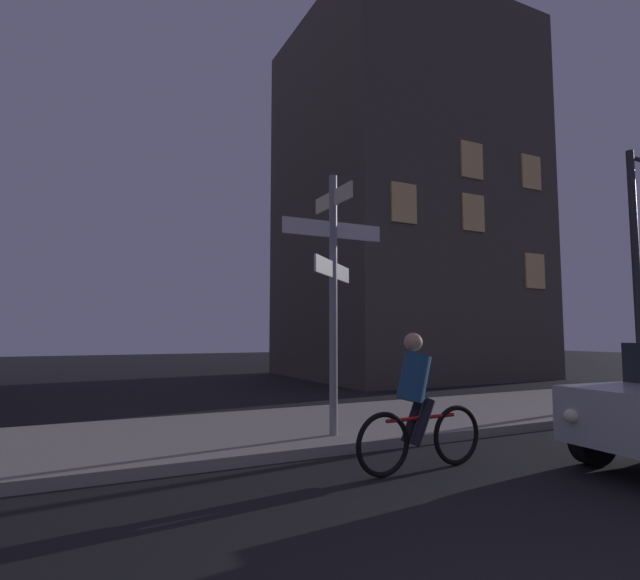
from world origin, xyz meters
TOP-DOWN VIEW (x-y plane):
  - sidewalk_kerb at (0.00, 6.51)m, footprint 40.00×3.38m
  - signpost at (1.22, 5.41)m, footprint 1.64×1.19m
  - cyclist at (1.45, 3.74)m, footprint 1.82×0.34m
  - building_right_block at (9.19, 14.64)m, footprint 8.16×7.62m

SIDE VIEW (x-z plane):
  - sidewalk_kerb at x=0.00m, z-range 0.00..0.14m
  - cyclist at x=1.45m, z-range -0.06..1.55m
  - signpost at x=1.22m, z-range 0.50..4.34m
  - building_right_block at x=9.19m, z-range 0.00..13.42m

